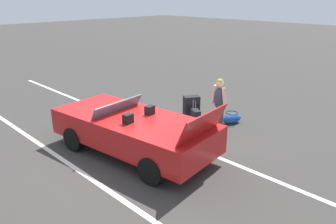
# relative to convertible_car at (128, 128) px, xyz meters

# --- Properties ---
(ground_plane) EXTENTS (80.00, 80.00, 0.00)m
(ground_plane) POSITION_rel_convertible_car_xyz_m (-0.20, -0.02, -0.59)
(ground_plane) COLOR #383533
(lot_line_near) EXTENTS (18.00, 0.12, 0.01)m
(lot_line_near) POSITION_rel_convertible_car_xyz_m (-0.20, -1.27, -0.59)
(lot_line_near) COLOR silver
(lot_line_near) RESTS_ON ground_plane
(lot_line_mid) EXTENTS (18.00, 0.12, 0.01)m
(lot_line_mid) POSITION_rel_convertible_car_xyz_m (-0.20, 1.43, -0.59)
(lot_line_mid) COLOR silver
(lot_line_mid) RESTS_ON ground_plane
(convertible_car) EXTENTS (4.34, 2.24, 1.52)m
(convertible_car) POSITION_rel_convertible_car_xyz_m (0.00, 0.00, 0.00)
(convertible_car) COLOR red
(convertible_car) RESTS_ON ground_plane
(suitcase_large_black) EXTENTS (0.48, 0.56, 0.74)m
(suitcase_large_black) POSITION_rel_convertible_car_xyz_m (0.36, -2.77, -0.22)
(suitcase_large_black) COLOR black
(suitcase_large_black) RESTS_ON ground_plane
(suitcase_medium_bright) EXTENTS (0.45, 0.36, 0.62)m
(suitcase_medium_bright) POSITION_rel_convertible_car_xyz_m (0.06, -1.32, -0.28)
(suitcase_medium_bright) COLOR #991E8C
(suitcase_medium_bright) RESTS_ON ground_plane
(suitcase_small_carryon) EXTENTS (0.39, 0.34, 0.82)m
(suitcase_small_carryon) POSITION_rel_convertible_car_xyz_m (-0.12, -2.42, -0.34)
(suitcase_small_carryon) COLOR black
(suitcase_small_carryon) RESTS_ON ground_plane
(duffel_bag) EXTENTS (0.51, 0.70, 0.34)m
(duffel_bag) POSITION_rel_convertible_car_xyz_m (-0.74, -3.36, -0.43)
(duffel_bag) COLOR #1E479E
(duffel_bag) RESTS_ON ground_plane
(traveler_person) EXTENTS (0.61, 0.29, 1.65)m
(traveler_person) POSITION_rel_convertible_car_xyz_m (-1.09, -2.18, 0.34)
(traveler_person) COLOR #4C3F2D
(traveler_person) RESTS_ON ground_plane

